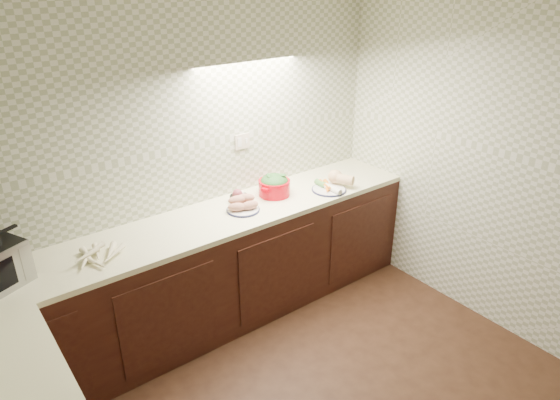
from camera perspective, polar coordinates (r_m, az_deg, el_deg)
room at (r=2.23m, az=8.98°, el=-0.04°), size 3.60×3.60×2.60m
counter at (r=3.06m, az=-12.15°, el=-19.37°), size 3.60×3.60×0.90m
parsnip_pile at (r=3.34m, az=-20.28°, el=-5.94°), size 0.40×0.35×0.06m
sweet_potato_plate at (r=3.76m, az=-4.32°, el=-0.56°), size 0.26×0.25×0.12m
onion_bowl at (r=3.89m, az=-4.73°, el=0.33°), size 0.15×0.15×0.11m
dutch_oven at (r=3.99m, az=-0.66°, el=1.72°), size 0.33×0.33×0.18m
veg_plate at (r=4.16m, az=5.93°, el=2.03°), size 0.36×0.35×0.13m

